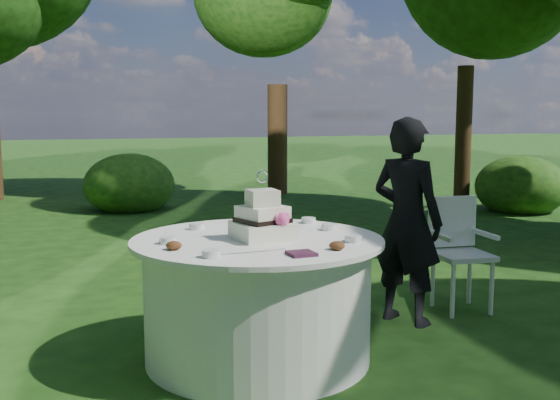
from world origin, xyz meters
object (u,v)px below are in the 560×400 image
object	(u,v)px
table	(258,298)
cake	(263,221)
chair	(458,244)
napkins	(301,254)
guest	(407,221)

from	to	relation	value
table	cake	xyz separation A→B (m)	(0.02, -0.05, 0.50)
table	chair	distance (m)	1.89
napkins	chair	size ratio (longest dim) A/B	0.16
guest	chair	bearing A→B (deg)	-102.40
napkins	cake	distance (m)	0.52
table	chair	world-z (taller)	chair
cake	table	bearing A→B (deg)	114.88
guest	table	distance (m)	1.35
guest	cake	distance (m)	1.29
cake	chair	world-z (taller)	cake
guest	table	bearing A→B (deg)	75.76
napkins	guest	size ratio (longest dim) A/B	0.09
napkins	chair	xyz separation A→B (m)	(1.78, 1.01, -0.26)
guest	chair	world-z (taller)	guest
napkins	table	distance (m)	0.68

